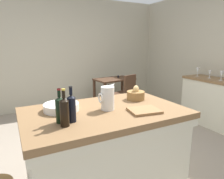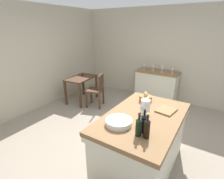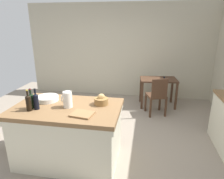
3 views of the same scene
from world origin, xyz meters
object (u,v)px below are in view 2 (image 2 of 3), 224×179
at_px(wash_bowl, 119,122).
at_px(wine_bottle_amber, 139,127).
at_px(wine_glass_far_left, 173,70).
at_px(wine_glass_right, 144,66).
at_px(wine_glass_middle, 153,67).
at_px(wine_bottle_dark, 144,123).
at_px(pitcher, 145,107).
at_px(wooden_chair, 97,89).
at_px(writing_desk, 81,81).
at_px(wine_glass_left, 162,68).
at_px(island_table, 142,140).
at_px(cutting_board, 166,110).
at_px(wine_bottle_green, 147,128).
at_px(side_cabinet, 156,86).
at_px(bread_basket, 146,98).

height_order(wash_bowl, wine_bottle_amber, wine_bottle_amber).
distance_m(wine_glass_far_left, wine_glass_right, 0.81).
bearing_deg(wine_glass_middle, wine_bottle_dark, -162.20).
xyz_separation_m(pitcher, wash_bowl, (-0.41, 0.19, -0.08)).
distance_m(wine_bottle_amber, wine_glass_middle, 3.18).
distance_m(wooden_chair, wine_bottle_amber, 2.79).
bearing_deg(writing_desk, wine_glass_left, -59.88).
xyz_separation_m(island_table, wine_glass_middle, (2.58, 0.80, 0.51)).
relative_size(cutting_board, wine_bottle_green, 0.94).
bearing_deg(wooden_chair, cutting_board, -116.94).
bearing_deg(writing_desk, pitcher, -119.49).
height_order(side_cabinet, cutting_board, cutting_board).
bearing_deg(wine_glass_left, wine_bottle_green, -165.78).
bearing_deg(writing_desk, side_cabinet, -56.95).
bearing_deg(wine_bottle_amber, wine_glass_middle, 16.88).
bearing_deg(island_table, wine_glass_middle, 17.13).
relative_size(pitcher, wine_bottle_green, 0.90).
bearing_deg(wine_glass_far_left, island_table, -174.32).
height_order(wooden_chair, cutting_board, cutting_board).
distance_m(cutting_board, wine_glass_left, 2.37).
bearing_deg(cutting_board, island_table, 144.04).
relative_size(side_cabinet, cutting_board, 4.13).
bearing_deg(wooden_chair, bread_basket, -117.83).
bearing_deg(side_cabinet, wine_glass_middle, 101.74).
xyz_separation_m(wine_bottle_dark, wine_glass_far_left, (2.93, 0.41, -0.02)).
bearing_deg(island_table, cutting_board, -35.96).
xyz_separation_m(wine_bottle_amber, wine_glass_middle, (3.05, 0.92, -0.02)).
height_order(wash_bowl, wine_glass_far_left, wine_glass_far_left).
bearing_deg(wash_bowl, wine_bottle_amber, -104.93).
height_order(wine_bottle_dark, wine_bottle_green, same).
distance_m(wooden_chair, wine_glass_right, 1.53).
bearing_deg(wine_glass_right, wooden_chair, 145.20).
distance_m(side_cabinet, pitcher, 2.73).
relative_size(pitcher, wine_glass_far_left, 1.74).
bearing_deg(wine_glass_right, wine_glass_far_left, -91.16).
bearing_deg(writing_desk, wine_bottle_dark, -124.48).
bearing_deg(wine_bottle_dark, island_table, 22.27).
xyz_separation_m(writing_desk, wine_bottle_amber, (-1.90, -2.61, 0.41)).
bearing_deg(wine_glass_left, pitcher, -167.75).
bearing_deg(wine_glass_far_left, wine_bottle_green, -171.04).
bearing_deg(wine_glass_far_left, side_cabinet, 82.81).
distance_m(cutting_board, wine_glass_right, 2.60).
xyz_separation_m(cutting_board, wine_glass_middle, (2.27, 1.02, 0.09)).
relative_size(cutting_board, wine_glass_far_left, 1.80).
bearing_deg(wine_bottle_amber, wooden_chair, 47.47).
xyz_separation_m(wash_bowl, bread_basket, (0.86, -0.01, 0.02)).
distance_m(writing_desk, wine_glass_right, 1.86).
bearing_deg(wine_glass_left, cutting_board, -161.12).
bearing_deg(writing_desk, wooden_chair, -94.44).
bearing_deg(island_table, writing_desk, 59.98).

